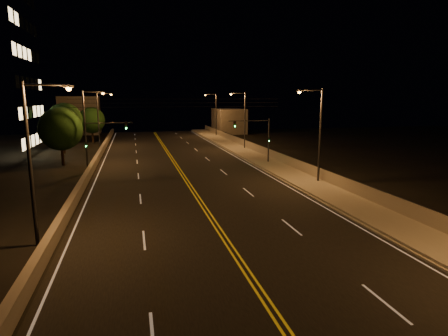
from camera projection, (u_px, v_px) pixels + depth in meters
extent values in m
cube|color=black|center=(195.00, 194.00, 31.30)|extent=(18.00, 120.00, 0.02)
cube|color=gray|center=(313.00, 185.00, 33.79)|extent=(3.60, 120.00, 0.30)
cube|color=gray|center=(294.00, 187.00, 33.37)|extent=(0.14, 120.00, 0.15)
cube|color=gray|center=(330.00, 177.00, 34.05)|extent=(0.30, 120.00, 1.00)
cube|color=gray|center=(76.00, 196.00, 29.05)|extent=(0.45, 120.00, 0.86)
cube|color=gray|center=(229.00, 121.00, 85.17)|extent=(6.00, 10.00, 5.44)
cube|color=gray|center=(80.00, 115.00, 82.43)|extent=(8.00, 8.00, 8.20)
cylinder|color=black|center=(330.00, 172.00, 33.96)|extent=(0.06, 120.00, 0.06)
cube|color=silver|center=(87.00, 200.00, 29.30)|extent=(0.12, 116.00, 0.00)
cube|color=silver|center=(291.00, 188.00, 33.30)|extent=(0.12, 116.00, 0.00)
cube|color=gold|center=(193.00, 194.00, 31.27)|extent=(0.12, 116.00, 0.00)
cube|color=gold|center=(197.00, 194.00, 31.34)|extent=(0.12, 116.00, 0.00)
cube|color=silver|center=(144.00, 240.00, 21.19)|extent=(0.12, 3.00, 0.00)
cube|color=silver|center=(140.00, 199.00, 29.78)|extent=(0.12, 3.00, 0.00)
cube|color=silver|center=(138.00, 176.00, 38.37)|extent=(0.12, 3.00, 0.00)
cube|color=silver|center=(137.00, 162.00, 46.96)|extent=(0.12, 3.00, 0.00)
cube|color=silver|center=(136.00, 152.00, 55.55)|extent=(0.12, 3.00, 0.00)
cube|color=silver|center=(136.00, 144.00, 64.15)|extent=(0.12, 3.00, 0.00)
cube|color=silver|center=(135.00, 139.00, 72.74)|extent=(0.12, 3.00, 0.00)
cube|color=silver|center=(135.00, 135.00, 81.33)|extent=(0.12, 3.00, 0.00)
cube|color=silver|center=(385.00, 303.00, 14.69)|extent=(0.12, 3.00, 0.00)
cube|color=silver|center=(291.00, 227.00, 23.28)|extent=(0.12, 3.00, 0.00)
cube|color=silver|center=(248.00, 192.00, 31.87)|extent=(0.12, 3.00, 0.00)
cube|color=silver|center=(223.00, 172.00, 40.46)|extent=(0.12, 3.00, 0.00)
cube|color=silver|center=(207.00, 159.00, 49.06)|extent=(0.12, 3.00, 0.00)
cube|color=silver|center=(196.00, 150.00, 57.65)|extent=(0.12, 3.00, 0.00)
cube|color=silver|center=(188.00, 143.00, 66.24)|extent=(0.12, 3.00, 0.00)
cube|color=silver|center=(181.00, 138.00, 74.83)|extent=(0.12, 3.00, 0.00)
cube|color=silver|center=(176.00, 134.00, 83.42)|extent=(0.12, 3.00, 0.00)
cylinder|color=#2D2D33|center=(320.00, 137.00, 34.22)|extent=(0.20, 0.20, 8.75)
cylinder|color=#2D2D33|center=(311.00, 90.00, 33.18)|extent=(2.20, 0.12, 0.12)
cube|color=#2D2D33|center=(300.00, 91.00, 32.94)|extent=(0.50, 0.25, 0.14)
sphere|color=#FF9E2D|center=(300.00, 92.00, 32.96)|extent=(0.28, 0.28, 0.28)
cylinder|color=#2D2D33|center=(245.00, 121.00, 56.94)|extent=(0.20, 0.20, 8.75)
cylinder|color=#2D2D33|center=(238.00, 93.00, 55.90)|extent=(2.20, 0.12, 0.12)
cube|color=#2D2D33|center=(231.00, 94.00, 55.65)|extent=(0.50, 0.25, 0.14)
sphere|color=#FF9E2D|center=(231.00, 94.00, 55.67)|extent=(0.28, 0.28, 0.28)
cylinder|color=#2D2D33|center=(216.00, 115.00, 76.24)|extent=(0.20, 0.20, 8.75)
cylinder|color=#2D2D33|center=(211.00, 94.00, 75.20)|extent=(2.20, 0.12, 0.12)
cube|color=#2D2D33|center=(205.00, 95.00, 74.96)|extent=(0.50, 0.25, 0.14)
sphere|color=#FF9E2D|center=(205.00, 95.00, 74.97)|extent=(0.28, 0.28, 0.28)
cylinder|color=#2D2D33|center=(30.00, 166.00, 19.73)|extent=(0.20, 0.20, 8.75)
cylinder|color=#2D2D33|center=(46.00, 85.00, 19.20)|extent=(2.20, 0.12, 0.12)
cube|color=#2D2D33|center=(69.00, 86.00, 19.47)|extent=(0.50, 0.25, 0.14)
sphere|color=#FF9E2D|center=(69.00, 88.00, 19.49)|extent=(0.28, 0.28, 0.28)
cylinder|color=#2D2D33|center=(85.00, 129.00, 43.07)|extent=(0.20, 0.20, 8.75)
cylinder|color=#2D2D33|center=(93.00, 92.00, 42.54)|extent=(2.20, 0.12, 0.12)
cube|color=#2D2D33|center=(103.00, 92.00, 42.81)|extent=(0.50, 0.25, 0.14)
sphere|color=#FF9E2D|center=(103.00, 93.00, 42.83)|extent=(0.28, 0.28, 0.28)
cylinder|color=#2D2D33|center=(98.00, 120.00, 60.33)|extent=(0.20, 0.20, 8.75)
cylinder|color=#2D2D33|center=(104.00, 93.00, 59.80)|extent=(2.20, 0.12, 0.12)
cube|color=#2D2D33|center=(111.00, 94.00, 60.07)|extent=(0.50, 0.25, 0.14)
sphere|color=#FF9E2D|center=(111.00, 94.00, 60.09)|extent=(0.28, 0.28, 0.28)
cylinder|color=#2D2D33|center=(269.00, 142.00, 45.03)|extent=(0.18, 0.18, 5.45)
cylinder|color=#2D2D33|center=(249.00, 121.00, 43.98)|extent=(5.00, 0.10, 0.10)
cube|color=black|center=(235.00, 124.00, 43.63)|extent=(0.28, 0.18, 0.80)
sphere|color=#19FF4C|center=(235.00, 126.00, 43.58)|extent=(0.14, 0.14, 0.14)
cube|color=black|center=(269.00, 139.00, 44.83)|extent=(0.22, 0.14, 0.55)
cylinder|color=#2D2D33|center=(86.00, 147.00, 40.19)|extent=(0.18, 0.18, 5.45)
cylinder|color=#2D2D33|center=(109.00, 123.00, 40.30)|extent=(5.00, 0.10, 0.10)
cube|color=black|center=(126.00, 126.00, 40.77)|extent=(0.28, 0.18, 0.80)
sphere|color=#19FF4C|center=(126.00, 128.00, 40.71)|extent=(0.14, 0.14, 0.14)
cube|color=black|center=(86.00, 145.00, 39.99)|extent=(0.22, 0.14, 0.55)
cylinder|color=black|center=(179.00, 107.00, 39.08)|extent=(22.00, 0.03, 0.03)
cylinder|color=black|center=(179.00, 103.00, 39.00)|extent=(22.00, 0.03, 0.03)
cylinder|color=black|center=(179.00, 99.00, 38.93)|extent=(22.00, 0.03, 0.03)
cylinder|color=black|center=(63.00, 155.00, 44.51)|extent=(0.36, 0.36, 2.38)
sphere|color=black|center=(61.00, 129.00, 43.93)|extent=(5.02, 5.02, 5.02)
cylinder|color=black|center=(64.00, 145.00, 53.76)|extent=(0.36, 0.36, 2.33)
sphere|color=black|center=(62.00, 124.00, 53.20)|extent=(4.91, 4.91, 4.91)
cylinder|color=black|center=(67.00, 141.00, 58.90)|extent=(0.36, 0.36, 2.50)
sphere|color=black|center=(65.00, 120.00, 58.29)|extent=(5.28, 5.28, 5.28)
cylinder|color=black|center=(93.00, 136.00, 67.05)|extent=(0.36, 0.36, 2.20)
sphere|color=black|center=(92.00, 120.00, 66.52)|extent=(4.64, 4.64, 4.64)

